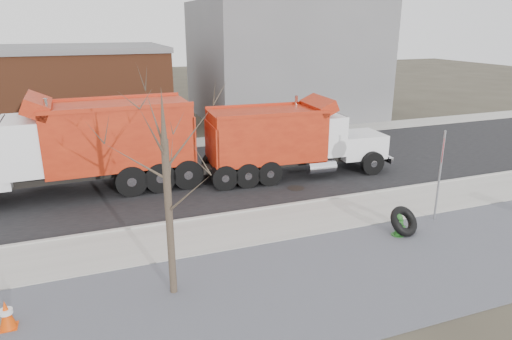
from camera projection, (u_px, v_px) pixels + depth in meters
name	position (u px, v px, depth m)	size (l,w,h in m)	color
ground	(255.00, 231.00, 14.96)	(120.00, 120.00, 0.00)	#383328
gravel_verge	(303.00, 285.00, 11.85)	(60.00, 5.00, 0.03)	gray
sidewalk	(253.00, 227.00, 15.18)	(60.00, 2.50, 0.06)	#9E9B93
curb	(240.00, 212.00, 16.33)	(60.00, 0.15, 0.11)	#9E9B93
road	(206.00, 174.00, 20.56)	(60.00, 9.40, 0.02)	black
far_sidewalk	(180.00, 144.00, 25.63)	(60.00, 2.00, 0.06)	#9E9B93
building_grey	(284.00, 60.00, 32.79)	(12.00, 10.00, 8.00)	slate
bare_tree	(166.00, 169.00, 10.56)	(3.20, 3.20, 5.20)	#382D23
fire_hydrant	(399.00, 226.00, 14.53)	(0.43, 0.42, 0.76)	#266627
truck_tire	(404.00, 221.00, 14.64)	(1.19, 1.07, 0.98)	black
stop_sign	(441.00, 161.00, 15.17)	(0.62, 0.64, 3.18)	gray
traffic_cone_far	(6.00, 315.00, 10.09)	(0.37, 0.37, 0.71)	#E04207
dump_truck_red_a	(289.00, 138.00, 19.94)	(8.49, 2.80, 3.41)	black
dump_truck_red_b	(85.00, 143.00, 17.91)	(9.57, 2.90, 3.98)	black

